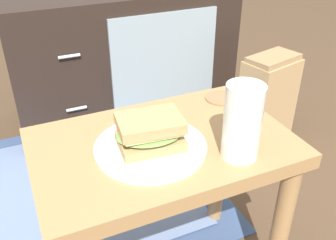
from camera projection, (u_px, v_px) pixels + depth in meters
name	position (u px, v px, depth m)	size (l,w,h in m)	color
side_table	(163.00, 174.00, 0.88)	(0.56, 0.36, 0.46)	#A37A4C
tv_cabinet	(121.00, 54.00, 1.73)	(0.96, 0.46, 0.58)	black
area_rug	(60.00, 192.00, 1.36)	(1.07, 0.88, 0.01)	#384C72
plate	(151.00, 147.00, 0.80)	(0.24, 0.24, 0.01)	silver
sandwich_front	(150.00, 132.00, 0.78)	(0.15, 0.11, 0.07)	tan
beer_glass	(242.00, 123.00, 0.75)	(0.08, 0.08, 0.16)	silver
coaster	(221.00, 98.00, 0.99)	(0.08, 0.08, 0.01)	#996B47
paper_bag	(267.00, 99.00, 1.58)	(0.24, 0.19, 0.38)	tan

